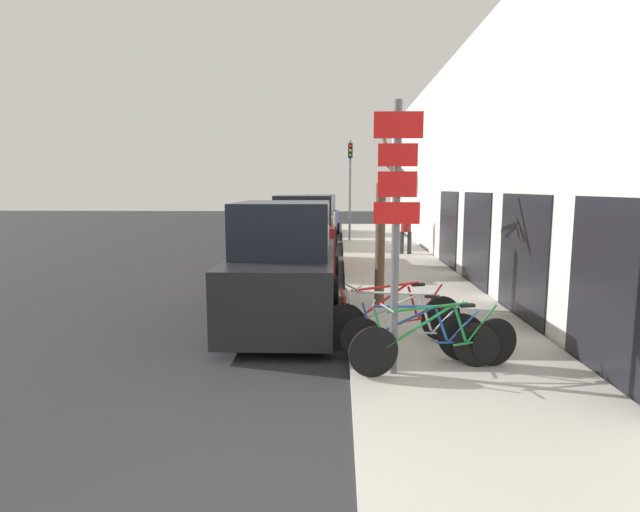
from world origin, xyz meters
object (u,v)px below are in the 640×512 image
signpost (396,223)px  parked_car_2 (314,224)px  bicycle_0 (436,342)px  parked_car_3 (318,217)px  bicycle_2 (401,327)px  parked_car_0 (285,269)px  street_tree (384,225)px  bicycle_1 (418,338)px  parked_car_1 (303,237)px  pedestrian_near (406,227)px  traffic_light (350,177)px  bicycle_3 (393,319)px

signpost → parked_car_2: size_ratio=0.81×
bicycle_0 → parked_car_3: size_ratio=0.53×
bicycle_2 → bicycle_0: bearing=-133.6°
bicycle_2 → parked_car_0: parked_car_0 is taller
parked_car_0 → street_tree: (1.92, 0.96, 0.77)m
bicycle_0 → parked_car_0: bearing=22.8°
bicycle_0 → bicycle_1: size_ratio=1.08×
parked_car_1 → bicycle_1: bearing=-78.0°
parked_car_0 → parked_car_3: bearing=89.8°
parked_car_0 → signpost: bearing=-60.4°
bicycle_0 → pedestrian_near: (1.16, 11.88, 0.57)m
signpost → bicycle_1: 1.70m
pedestrian_near → street_tree: bearing=71.2°
parked_car_0 → traffic_light: (1.50, 13.62, 2.00)m
street_tree → parked_car_1: bearing=112.0°
parked_car_2 → street_tree: street_tree is taller
bicycle_1 → bicycle_3: size_ratio=0.94×
pedestrian_near → bicycle_3: bearing=73.5°
bicycle_1 → street_tree: size_ratio=0.60×
bicycle_3 → parked_car_0: bearing=24.7°
bicycle_3 → parked_car_1: parked_car_1 is taller
pedestrian_near → traffic_light: size_ratio=0.37×
parked_car_2 → parked_car_3: (-0.06, 5.38, -0.02)m
bicycle_2 → parked_car_0: (-1.93, 2.18, 0.49)m
signpost → parked_car_2: signpost is taller
bicycle_1 → parked_car_0: bearing=47.8°
bicycle_3 → parked_car_3: size_ratio=0.52×
bicycle_2 → pedestrian_near: pedestrian_near is taller
bicycle_0 → parked_car_3: parked_car_3 is taller
parked_car_0 → pedestrian_near: (3.45, 9.00, 0.08)m
bicycle_0 → bicycle_3: bearing=6.7°
street_tree → parked_car_0: bearing=-153.4°
parked_car_0 → parked_car_2: (-0.06, 11.89, -0.02)m
bicycle_3 → pedestrian_near: bearing=-29.7°
signpost → traffic_light: bearing=90.8°
bicycle_0 → traffic_light: 16.71m
bicycle_3 → pedestrian_near: size_ratio=1.36×
bicycle_3 → parked_car_2: size_ratio=0.53×
bicycle_1 → signpost: bearing=144.6°
bicycle_3 → traffic_light: 15.61m
bicycle_3 → street_tree: bearing=-22.8°
bicycle_2 → pedestrian_near: 11.31m
parked_car_1 → traffic_light: traffic_light is taller
bicycle_1 → parked_car_2: size_ratio=0.50×
parked_car_1 → traffic_light: 8.11m
signpost → bicycle_1: size_ratio=1.63×
parked_car_0 → parked_car_2: 11.89m
parked_car_0 → parked_car_2: parked_car_0 is taller
bicycle_0 → signpost: bearing=83.7°
signpost → parked_car_0: signpost is taller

